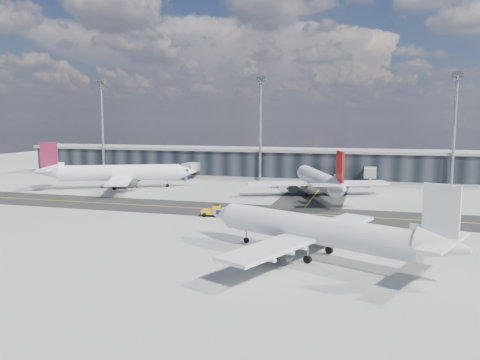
# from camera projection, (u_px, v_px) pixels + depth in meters

# --- Properties ---
(ground) EXTENTS (300.00, 300.00, 0.00)m
(ground) POSITION_uv_depth(u_px,v_px,m) (200.00, 213.00, 86.54)
(ground) COLOR gray
(ground) RESTS_ON ground
(taxiway_lanes) EXTENTS (180.00, 63.00, 0.03)m
(taxiway_lanes) POSITION_uv_depth(u_px,v_px,m) (237.00, 204.00, 95.74)
(taxiway_lanes) COLOR black
(taxiway_lanes) RESTS_ON ground
(terminal_concourse) EXTENTS (152.00, 19.80, 8.80)m
(terminal_concourse) POSITION_uv_depth(u_px,v_px,m) (266.00, 164.00, 138.45)
(terminal_concourse) COLOR black
(terminal_concourse) RESTS_ON ground
(floodlight_masts) EXTENTS (102.50, 0.70, 28.90)m
(floodlight_masts) POSITION_uv_depth(u_px,v_px,m) (260.00, 125.00, 130.38)
(floodlight_masts) COLOR gray
(floodlight_masts) RESTS_ON ground
(airliner_af) EXTENTS (37.80, 32.65, 11.72)m
(airliner_af) POSITION_uv_depth(u_px,v_px,m) (117.00, 173.00, 117.18)
(airliner_af) COLOR white
(airliner_af) RESTS_ON ground
(airliner_redtail) EXTENTS (31.68, 36.65, 11.22)m
(airliner_redtail) POSITION_uv_depth(u_px,v_px,m) (319.00, 180.00, 104.47)
(airliner_redtail) COLOR white
(airliner_redtail) RESTS_ON ground
(airliner_near) EXTENTS (33.97, 29.34, 10.54)m
(airliner_near) POSITION_uv_depth(u_px,v_px,m) (317.00, 231.00, 57.72)
(airliner_near) COLOR silver
(airliner_near) RESTS_ON ground
(baggage_tug) EXTENTS (3.54, 2.21, 2.07)m
(baggage_tug) POSITION_uv_depth(u_px,v_px,m) (213.00, 211.00, 83.07)
(baggage_tug) COLOR orange
(baggage_tug) RESTS_ON ground
(service_van) EXTENTS (3.74, 5.10, 1.29)m
(service_van) POSITION_uv_depth(u_px,v_px,m) (274.00, 184.00, 119.93)
(service_van) COLOR white
(service_van) RESTS_ON ground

